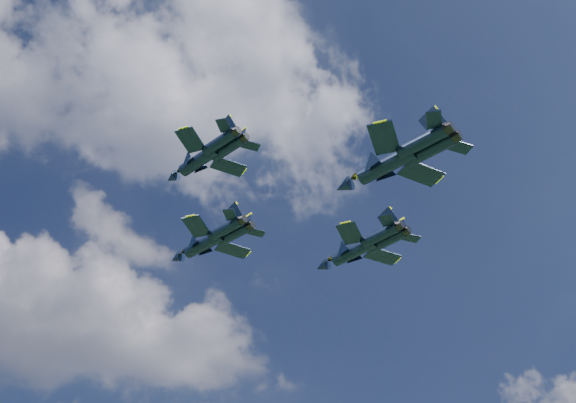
% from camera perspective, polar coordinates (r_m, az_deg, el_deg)
% --- Properties ---
extents(jet_lead, '(13.29, 15.25, 3.91)m').
position_cam_1_polar(jet_lead, '(105.30, -6.80, -3.40)').
color(jet_lead, black).
extents(jet_left, '(10.97, 13.06, 3.30)m').
position_cam_1_polar(jet_left, '(87.84, -7.19, 3.17)').
color(jet_left, black).
extents(jet_right, '(13.62, 16.42, 4.14)m').
position_cam_1_polar(jet_right, '(106.97, 5.05, -3.98)').
color(jet_right, black).
extents(jet_slot, '(14.68, 16.89, 4.32)m').
position_cam_1_polar(jet_slot, '(88.71, 7.51, 2.80)').
color(jet_slot, black).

